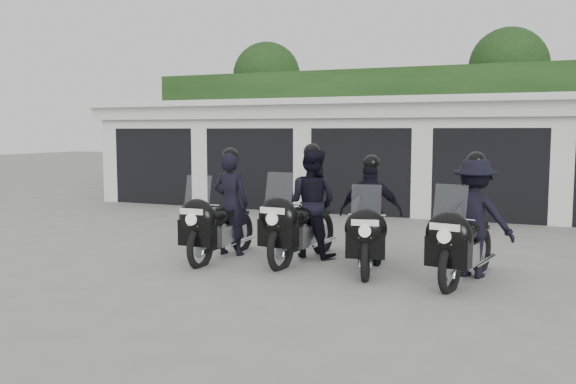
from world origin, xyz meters
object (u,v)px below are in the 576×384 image
at_px(police_bike_d, 471,224).
at_px(police_bike_a, 222,213).
at_px(police_bike_c, 370,219).
at_px(police_bike_b, 306,209).

bearing_deg(police_bike_d, police_bike_a, -167.53).
relative_size(police_bike_c, police_bike_d, 0.96).
bearing_deg(police_bike_c, police_bike_d, -16.68).
distance_m(police_bike_c, police_bike_d, 1.53).
distance_m(police_bike_b, police_bike_d, 2.70).
bearing_deg(police_bike_d, police_bike_b, -176.86).
bearing_deg(police_bike_c, police_bike_b, 157.82).
bearing_deg(police_bike_b, police_bike_a, -154.69).
height_order(police_bike_a, police_bike_c, police_bike_a).
xyz_separation_m(police_bike_b, police_bike_c, (1.15, -0.23, -0.07)).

